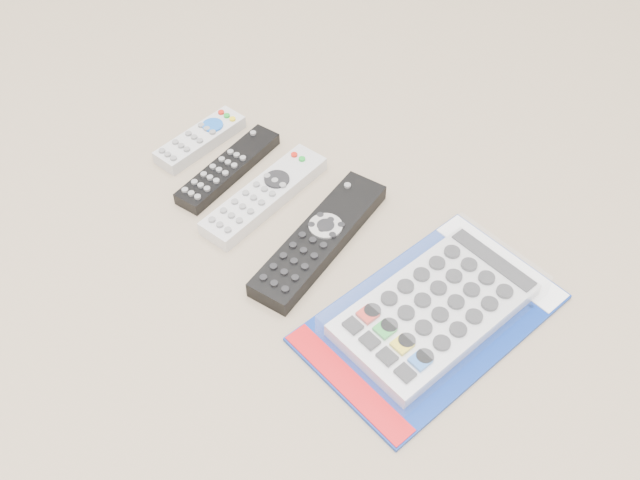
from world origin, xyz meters
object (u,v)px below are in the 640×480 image
Objects in this scene: remote_silver_dvd at (264,195)px; remote_large_black at (320,239)px; remote_slim_black at (228,168)px; jumbo_remote_packaged at (435,308)px; remote_small_grey at (200,139)px.

remote_large_black reaches higher than remote_silver_dvd.
remote_slim_black is 0.07m from remote_silver_dvd.
remote_slim_black is 0.35m from jumbo_remote_packaged.
jumbo_remote_packaged reaches higher than remote_silver_dvd.
remote_silver_dvd is at bearing 165.98° from remote_large_black.
remote_slim_black is 0.56× the size of jumbo_remote_packaged.
remote_silver_dvd is at bearing -174.24° from jumbo_remote_packaged.
jumbo_remote_packaged is (0.27, -0.02, 0.01)m from remote_silver_dvd.
remote_small_grey is 0.61× the size of remote_large_black.
jumbo_remote_packaged reaches higher than remote_slim_black.
remote_silver_dvd is (0.07, -0.01, 0.00)m from remote_slim_black.
remote_small_grey is at bearing 162.00° from remote_slim_black.
remote_silver_dvd is 0.28m from jumbo_remote_packaged.
remote_silver_dvd is (0.15, -0.03, 0.00)m from remote_small_grey.
remote_large_black is 0.17m from jumbo_remote_packaged.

